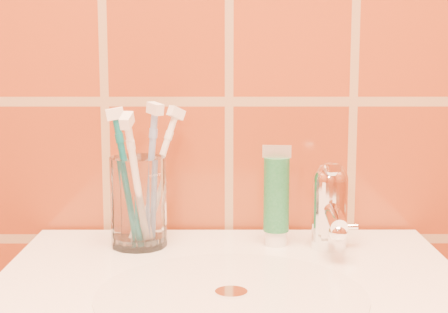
{
  "coord_description": "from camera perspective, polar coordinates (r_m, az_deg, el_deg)",
  "views": [
    {
      "loc": [
        -0.01,
        0.19,
        1.12
      ],
      "look_at": [
        -0.01,
        1.08,
        0.98
      ],
      "focal_mm": 55.0,
      "sensor_mm": 36.0,
      "label": 1
    }
  ],
  "objects": [
    {
      "name": "faucet",
      "position": [
        0.93,
        8.82,
        -3.84
      ],
      "size": [
        0.05,
        0.11,
        0.12
      ],
      "color": "white",
      "rests_on": "pedestal_sink"
    },
    {
      "name": "toothbrush_1",
      "position": [
        0.93,
        -6.17,
        -1.64
      ],
      "size": [
        0.08,
        0.08,
        0.21
      ],
      "primitive_type": null,
      "rotation": [
        0.15,
        0.0,
        0.74
      ],
      "color": "#7C9CDC",
      "rests_on": "glass_tumbler"
    },
    {
      "name": "glass_tumbler",
      "position": [
        0.94,
        -7.13,
        -3.77
      ],
      "size": [
        0.1,
        0.1,
        0.12
      ],
      "primitive_type": "cylinder",
      "rotation": [
        0.0,
        0.0,
        -0.42
      ],
      "color": "white",
      "rests_on": "pedestal_sink"
    },
    {
      "name": "toothbrush_3",
      "position": [
        0.97,
        -5.69,
        -1.61
      ],
      "size": [
        0.16,
        0.16,
        0.21
      ],
      "primitive_type": null,
      "rotation": [
        0.41,
        0.0,
        2.3
      ],
      "color": "white",
      "rests_on": "glass_tumbler"
    },
    {
      "name": "toothpaste_tube",
      "position": [
        0.94,
        4.37,
        -3.53
      ],
      "size": [
        0.04,
        0.04,
        0.14
      ],
      "rotation": [
        0.0,
        0.0,
        -0.1
      ],
      "color": "white",
      "rests_on": "pedestal_sink"
    },
    {
      "name": "toothbrush_0",
      "position": [
        0.9,
        -7.23,
        -2.35
      ],
      "size": [
        0.06,
        0.17,
        0.22
      ],
      "primitive_type": null,
      "rotation": [
        0.41,
        0.0,
        -0.17
      ],
      "color": "white",
      "rests_on": "glass_tumbler"
    },
    {
      "name": "toothbrush_2",
      "position": [
        0.93,
        -8.02,
        -1.95
      ],
      "size": [
        0.07,
        0.06,
        0.2
      ],
      "primitive_type": null,
      "rotation": [
        0.16,
        0.0,
        -1.36
      ],
      "color": "#0D6771",
      "rests_on": "glass_tumbler"
    }
  ]
}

